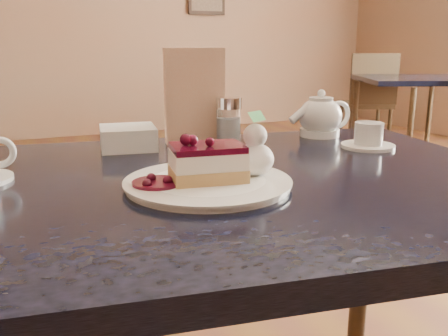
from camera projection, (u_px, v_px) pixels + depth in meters
name	position (u px, v px, depth m)	size (l,w,h in m)	color
main_table	(202.00, 221.00, 0.94)	(1.36, 1.01, 0.78)	black
dessert_plate	(208.00, 183.00, 0.87)	(0.28, 0.28, 0.01)	white
cheesecake_slice	(208.00, 163.00, 0.86)	(0.14, 0.11, 0.06)	tan
whipped_cream	(255.00, 159.00, 0.89)	(0.07, 0.07, 0.06)	white
berry_sauce	(157.00, 183.00, 0.84)	(0.08, 0.08, 0.01)	#3C0417
tea_set	(329.00, 121.00, 1.29)	(0.19, 0.29, 0.11)	white
menu_card	(195.00, 96.00, 1.22)	(0.15, 0.03, 0.23)	#F7DFC3
sugar_shaker	(229.00, 121.00, 1.21)	(0.06, 0.06, 0.11)	white
napkin_stack	(128.00, 138.00, 1.17)	(0.13, 0.13, 0.05)	white
bg_table_far_right	(417.00, 159.00, 4.17)	(1.23, 1.81, 1.20)	black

